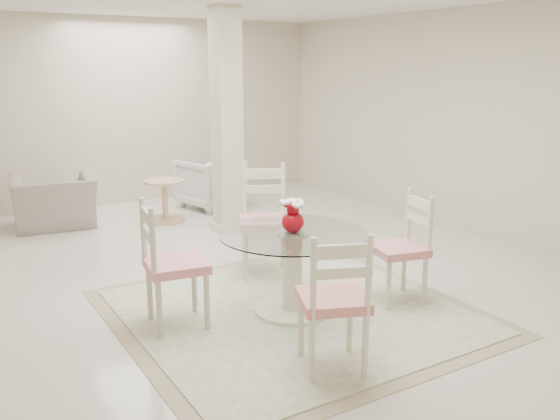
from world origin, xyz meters
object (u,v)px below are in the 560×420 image
red_vase (293,216)px  dining_chair_east (405,240)px  side_table (165,202)px  dining_table (293,273)px  armchair_white (210,183)px  column (227,123)px  dining_chair_west (166,256)px  dining_chair_south (336,292)px  recliner_taupe (54,202)px  dining_chair_north (264,211)px

red_vase → dining_chair_east: bearing=-15.8°
red_vase → side_table: (0.17, 3.41, -0.59)m
dining_table → armchair_white: armchair_white is taller
column → side_table: (-0.52, 0.85, -1.09)m
dining_chair_west → dining_chair_south: bearing=-142.7°
recliner_taupe → side_table: (1.30, -0.46, -0.07)m
dining_table → dining_chair_west: size_ratio=1.07×
column → red_vase: column is taller
dining_table → armchair_white: size_ratio=1.54×
dining_chair_north → recliner_taupe: dining_chair_north is taller
column → dining_chair_north: 1.77m
column → dining_chair_north: (-0.38, -1.57, -0.72)m
dining_table → side_table: bearing=87.2°
dining_chair_west → armchair_white: dining_chair_west is taller
recliner_taupe → dining_table: bearing=114.1°
dining_chair_east → dining_chair_south: (-1.27, -0.70, 0.02)m
red_vase → recliner_taupe: bearing=106.4°
dining_table → armchair_white: bearing=75.0°
dining_table → dining_chair_north: bearing=73.2°
dining_chair_west → recliner_taupe: 3.61m
column → dining_chair_west: 2.93m
recliner_taupe → column: bearing=151.8°
red_vase → dining_chair_north: 1.05m
dining_chair_north → dining_chair_west: dining_chair_north is taller
dining_table → dining_chair_south: dining_chair_south is taller
dining_chair_east → dining_chair_north: size_ratio=0.89×
column → red_vase: 2.69m
dining_chair_west → column: bearing=-28.0°
column → dining_chair_south: bearing=-105.4°
dining_chair_east → dining_table: bearing=-93.1°
side_table → dining_table: bearing=-92.8°
red_vase → side_table: 3.46m
dining_table → recliner_taupe: size_ratio=1.21×
dining_table → red_vase: (0.00, -0.00, 0.49)m
red_vase → recliner_taupe: red_vase is taller
armchair_white → side_table: bearing=11.8°
armchair_white → dining_chair_south: bearing=60.1°
column → dining_chair_west: size_ratio=2.38×
dining_table → dining_chair_south: (-0.29, -0.98, 0.22)m
side_table → dining_chair_north: bearing=-86.9°
dining_chair_north → recliner_taupe: bearing=142.8°
side_table → dining_chair_east: bearing=-77.6°
dining_chair_north → dining_chair_west: bearing=-124.6°
column → armchair_white: 1.65m
dining_chair_west → side_table: 3.36m
dining_table → dining_chair_north: dining_chair_north is taller
red_vase → dining_chair_north: bearing=73.2°
column → dining_chair_north: column is taller
armchair_white → dining_chair_north: bearing=61.1°
red_vase → dining_chair_south: (-0.29, -0.98, -0.26)m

